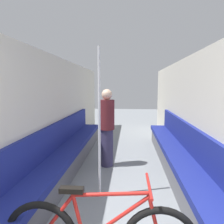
{
  "coord_description": "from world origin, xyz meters",
  "views": [
    {
      "loc": [
        0.14,
        -0.47,
        1.61
      ],
      "look_at": [
        -0.04,
        1.83,
        1.34
      ],
      "focal_mm": 35.0,
      "sensor_mm": 36.0,
      "label": 1
    }
  ],
  "objects_px": {
    "bench_seat_row_right": "(181,163)",
    "passenger_standing": "(107,127)",
    "bench_seat_row_left": "(62,159)",
    "grab_pole_near": "(99,125)"
  },
  "relations": [
    {
      "from": "grab_pole_near",
      "to": "passenger_standing",
      "type": "relative_size",
      "value": 1.39
    },
    {
      "from": "bench_seat_row_right",
      "to": "grab_pole_near",
      "type": "bearing_deg",
      "value": -153.88
    },
    {
      "from": "grab_pole_near",
      "to": "passenger_standing",
      "type": "bearing_deg",
      "value": 90.74
    },
    {
      "from": "bench_seat_row_left",
      "to": "bench_seat_row_right",
      "type": "relative_size",
      "value": 1.0
    },
    {
      "from": "bench_seat_row_right",
      "to": "passenger_standing",
      "type": "relative_size",
      "value": 3.53
    },
    {
      "from": "bench_seat_row_left",
      "to": "bench_seat_row_right",
      "type": "distance_m",
      "value": 2.09
    },
    {
      "from": "bench_seat_row_left",
      "to": "bench_seat_row_right",
      "type": "bearing_deg",
      "value": 0.0
    },
    {
      "from": "passenger_standing",
      "to": "bench_seat_row_left",
      "type": "bearing_deg",
      "value": 126.66
    },
    {
      "from": "bench_seat_row_right",
      "to": "grab_pole_near",
      "type": "xyz_separation_m",
      "value": [
        -1.33,
        -0.65,
        0.75
      ]
    },
    {
      "from": "grab_pole_near",
      "to": "bench_seat_row_right",
      "type": "bearing_deg",
      "value": 26.12
    }
  ]
}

